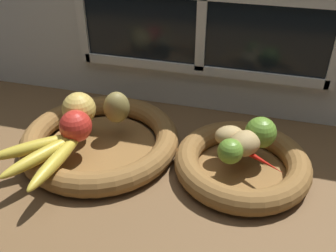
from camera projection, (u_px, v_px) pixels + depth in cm
name	position (u px, v px, depth cm)	size (l,w,h in cm)	color
ground_plane	(172.00, 176.00, 82.83)	(140.00, 90.00, 3.00)	brown
back_wall	(204.00, 6.00, 90.73)	(140.00, 4.60, 55.00)	silver
fruit_bowl_left	(100.00, 140.00, 87.58)	(36.65, 36.65, 5.26)	brown
fruit_bowl_right	(242.00, 164.00, 80.33)	(29.08, 29.08, 5.26)	brown
apple_golden_left	(79.00, 109.00, 86.45)	(7.79, 7.79, 7.79)	#DBB756
apple_red_front	(76.00, 126.00, 81.02)	(7.08, 7.08, 7.08)	red
pear_brown	(117.00, 107.00, 87.11)	(5.39, 6.12, 7.70)	olive
banana_bunch_front	(46.00, 153.00, 76.52)	(16.33, 20.16, 2.77)	gold
potato_large	(245.00, 143.00, 77.39)	(7.26, 5.76, 5.14)	tan
potato_oblong	(229.00, 135.00, 80.61)	(6.35, 4.73, 4.19)	tan
lime_near	(230.00, 152.00, 74.89)	(5.22, 5.22, 5.22)	olive
lime_far	(261.00, 132.00, 79.35)	(6.69, 6.69, 6.69)	olive
chili_pepper	(253.00, 156.00, 76.47)	(1.94, 1.94, 14.30)	red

